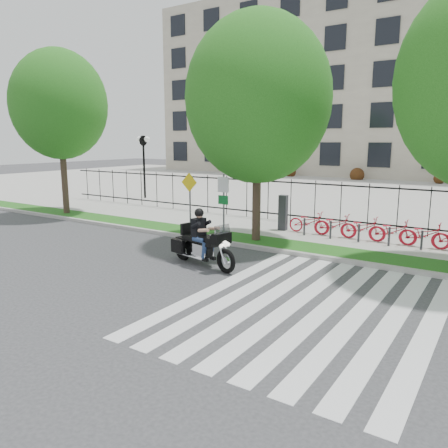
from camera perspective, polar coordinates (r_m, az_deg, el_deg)
The scene contains 15 objects.
ground at distance 13.41m, azimuth -8.27°, elevation -6.34°, with size 120.00×120.00×0.00m, color #323234.
curb at distance 16.55m, azimuth 1.17°, elevation -2.62°, with size 60.00×0.20×0.15m, color #A19E97.
grass_verge at distance 17.26m, azimuth 2.68°, elevation -2.07°, with size 60.00×1.50×0.15m, color #164D13.
sidewalk at distance 19.40m, azimuth 6.46°, elevation -0.67°, with size 60.00×3.50×0.15m, color #A4A29A.
plaza at distance 35.78m, azimuth 19.36°, elevation 4.06°, with size 80.00×34.00×0.10m, color #A4A29A.
crosswalk_stripes at distance 10.97m, azimuth 11.30°, elevation -10.39°, with size 5.70×8.00×0.01m, color silver, non-canonical shape.
iron_fence at distance 20.78m, azimuth 8.72°, elevation 3.05°, with size 30.00×0.06×2.00m, color black, non-canonical shape.
office_building at distance 55.44m, azimuth 25.34°, elevation 16.15°, with size 60.00×21.90×20.15m.
lamp_post_left at distance 29.78m, azimuth -10.46°, elevation 9.32°, with size 1.06×0.70×4.25m.
street_tree_0 at distance 24.37m, azimuth -20.71°, elevation 14.36°, with size 4.79×4.79×8.32m.
street_tree_1 at distance 16.62m, azimuth 4.45°, elevation 15.97°, with size 5.37×5.37×8.37m.
bike_share_station at distance 17.42m, azimuth 20.88°, elevation -0.84°, with size 8.85×0.85×1.50m.
sign_pole_regulatory at distance 17.04m, azimuth -0.07°, elevation 3.47°, with size 0.50×0.09×2.50m.
sign_pole_warning at distance 18.01m, azimuth -4.50°, elevation 3.85°, with size 0.78×0.09×2.49m.
motorcycle_rider at distance 13.83m, azimuth -2.80°, elevation -2.53°, with size 2.83×1.20×2.22m.
Camera 1 is at (8.57, -9.52, 3.96)m, focal length 35.00 mm.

